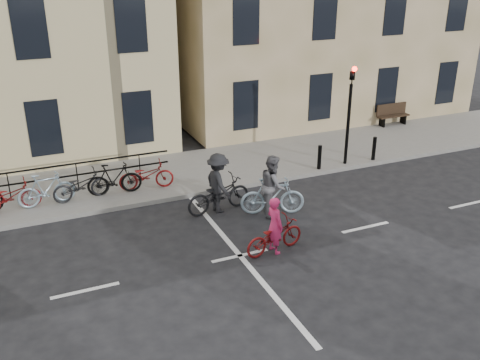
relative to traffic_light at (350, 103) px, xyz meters
name	(u,v)px	position (x,y,z in m)	size (l,w,h in m)	color
ground	(240,256)	(-6.20, -4.34, -2.45)	(120.00, 120.00, 0.00)	black
sidewalk	(57,193)	(-10.20, 1.66, -2.38)	(46.00, 4.00, 0.15)	slate
traffic_light	(350,103)	(0.00, 0.00, 0.00)	(0.18, 0.30, 3.90)	black
bollard_east	(319,157)	(-1.20, -0.09, -1.85)	(0.14, 0.14, 0.90)	black
bollard_west	(374,148)	(1.20, -0.09, -1.85)	(0.14, 0.14, 0.90)	black
bench	(392,113)	(4.80, 3.39, -1.78)	(1.60, 0.41, 0.97)	black
parked_bikes	(46,190)	(-10.55, 0.70, -1.81)	(8.30, 1.23, 1.05)	black
cyclist_pink	(275,233)	(-5.27, -4.49, -1.91)	(1.85, 0.92, 1.58)	maroon
cyclist_grey	(273,191)	(-4.29, -2.43, -1.69)	(2.03, 1.19, 1.89)	#8AA4B5
cyclist_dark	(218,189)	(-5.72, -1.59, -1.71)	(2.18, 1.29, 1.88)	black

